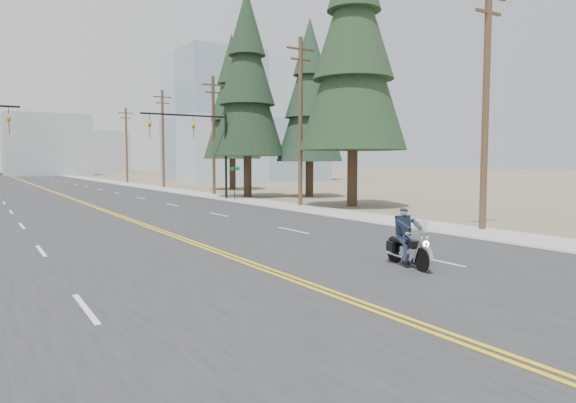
{
  "coord_description": "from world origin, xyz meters",
  "views": [
    {
      "loc": [
        -6.84,
        -6.88,
        2.99
      ],
      "look_at": [
        2.72,
        8.7,
        1.6
      ],
      "focal_mm": 32.0,
      "sensor_mm": 36.0,
      "label": 1
    }
  ],
  "objects": [
    {
      "name": "ground_plane",
      "position": [
        0.0,
        0.0,
        0.0
      ],
      "size": [
        400.0,
        400.0,
        0.0
      ],
      "primitive_type": "plane",
      "color": "#776D56",
      "rests_on": "ground"
    },
    {
      "name": "road",
      "position": [
        0.0,
        70.0,
        0.01
      ],
      "size": [
        20.0,
        200.0,
        0.01
      ],
      "primitive_type": "cube",
      "color": "#303033",
      "rests_on": "ground"
    },
    {
      "name": "sidewalk_right",
      "position": [
        11.5,
        70.0,
        0.01
      ],
      "size": [
        3.0,
        200.0,
        0.01
      ],
      "primitive_type": "cube",
      "color": "#A5A5A0",
      "rests_on": "ground"
    },
    {
      "name": "traffic_mast_right",
      "position": [
        8.98,
        32.0,
        4.94
      ],
      "size": [
        7.1,
        0.26,
        7.0
      ],
      "color": "black",
      "rests_on": "ground"
    },
    {
      "name": "street_sign",
      "position": [
        10.8,
        30.0,
        1.8
      ],
      "size": [
        0.9,
        0.06,
        2.62
      ],
      "color": "black",
      "rests_on": "ground"
    },
    {
      "name": "utility_pole_a",
      "position": [
        12.5,
        8.0,
        5.73
      ],
      "size": [
        2.2,
        0.3,
        11.0
      ],
      "color": "brown",
      "rests_on": "ground"
    },
    {
      "name": "utility_pole_b",
      "position": [
        12.5,
        23.0,
        5.98
      ],
      "size": [
        2.2,
        0.3,
        11.5
      ],
      "color": "brown",
      "rests_on": "ground"
    },
    {
      "name": "utility_pole_c",
      "position": [
        12.5,
        38.0,
        5.73
      ],
      "size": [
        2.2,
        0.3,
        11.0
      ],
      "color": "brown",
      "rests_on": "ground"
    },
    {
      "name": "utility_pole_d",
      "position": [
        12.5,
        53.0,
        5.98
      ],
      "size": [
        2.2,
        0.3,
        11.5
      ],
      "color": "brown",
      "rests_on": "ground"
    },
    {
      "name": "utility_pole_e",
      "position": [
        12.5,
        70.0,
        5.73
      ],
      "size": [
        2.2,
        0.3,
        11.0
      ],
      "color": "brown",
      "rests_on": "ground"
    },
    {
      "name": "glass_building",
      "position": [
        32.0,
        70.0,
        10.0
      ],
      "size": [
        24.0,
        16.0,
        20.0
      ],
      "primitive_type": "cube",
      "color": "#9EB5CC",
      "rests_on": "ground"
    },
    {
      "name": "haze_bldg_b",
      "position": [
        8.0,
        125.0,
        7.0
      ],
      "size": [
        18.0,
        14.0,
        14.0
      ],
      "primitive_type": "cube",
      "color": "#ADB2B7",
      "rests_on": "ground"
    },
    {
      "name": "haze_bldg_c",
      "position": [
        40.0,
        110.0,
        9.0
      ],
      "size": [
        16.0,
        12.0,
        18.0
      ],
      "primitive_type": "cube",
      "color": "#B7BCC6",
      "rests_on": "ground"
    },
    {
      "name": "haze_bldg_e",
      "position": [
        25.0,
        150.0,
        6.0
      ],
      "size": [
        14.0,
        14.0,
        12.0
      ],
      "primitive_type": "cube",
      "color": "#B7BCC6",
      "rests_on": "ground"
    },
    {
      "name": "motorcyclist",
      "position": [
        3.7,
        3.7,
        0.84
      ],
      "size": [
        1.38,
        2.3,
        1.68
      ],
      "primitive_type": null,
      "rotation": [
        0.0,
        0.0,
        2.91
      ],
      "color": "black",
      "rests_on": "ground"
    },
    {
      "name": "conifer_near",
      "position": [
        15.17,
        20.62,
        11.01
      ],
      "size": [
        7.25,
        7.25,
        19.18
      ],
      "rotation": [
        0.0,
        0.0,
        0.21
      ],
      "color": "#382619",
      "rests_on": "ground"
    },
    {
      "name": "conifer_mid",
      "position": [
        18.34,
        30.56,
        8.87
      ],
      "size": [
        5.8,
        5.8,
        15.45
      ],
      "rotation": [
        0.0,
        0.0,
        -0.22
      ],
      "color": "#382619",
      "rests_on": "ground"
    },
    {
      "name": "conifer_tall",
      "position": [
        13.5,
        33.0,
        10.22
      ],
      "size": [
        6.4,
        6.4,
        17.79
      ],
      "rotation": [
        0.0,
        0.0,
        -0.32
      ],
      "color": "#382619",
      "rests_on": "ground"
    },
    {
      "name": "conifer_far",
      "position": [
        17.84,
        45.19,
        9.82
      ],
      "size": [
        6.39,
        6.39,
        17.12
      ],
      "rotation": [
        0.0,
        0.0,
        -0.05
      ],
      "color": "#382619",
      "rests_on": "ground"
    }
  ]
}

